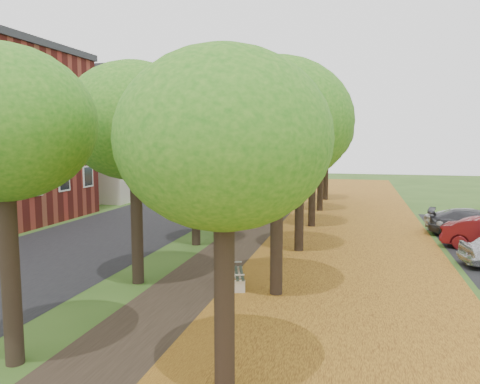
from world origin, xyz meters
The scene contains 10 objects.
ground centered at (0.00, 0.00, 0.00)m, with size 120.00×120.00×0.00m, color #2D4C19.
street_asphalt centered at (-7.50, 15.00, 0.00)m, with size 8.00×70.00×0.01m, color black.
footpath centered at (0.00, 15.00, 0.00)m, with size 3.20×70.00×0.01m, color black.
leaf_verge centered at (5.00, 15.00, 0.01)m, with size 7.50×70.00×0.01m, color #B77B21.
tree_row_west centered at (-2.20, 15.00, 5.02)m, with size 4.24×34.24×6.85m.
tree_row_east centered at (2.60, 15.00, 5.02)m, with size 4.24×34.24×6.85m.
building_cream centered at (-17.00, 33.00, 5.21)m, with size 10.30×20.30×10.40m.
bench centered at (1.11, 6.50, 0.42)m, with size 0.97×1.79×0.81m.
car_grey centered at (11.00, 16.99, 0.68)m, with size 1.92×4.72×1.37m, color #2F3034.
car_white centered at (11.00, 17.97, 0.65)m, with size 2.15×4.67×1.30m, color silver.
Camera 1 is at (4.99, -8.32, 4.92)m, focal length 35.00 mm.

